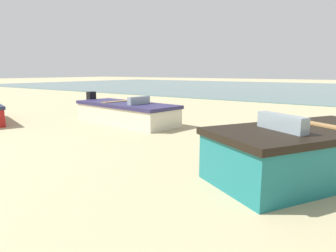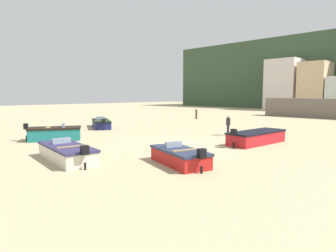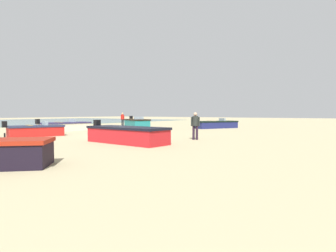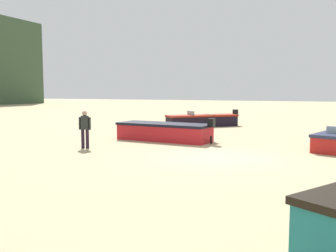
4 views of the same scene
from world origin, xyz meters
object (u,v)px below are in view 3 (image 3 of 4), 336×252
(beach_walker_distant, at_px, (123,118))
(boat_red_2, at_px, (127,135))
(beach_walker_foreground, at_px, (195,124))
(boat_navy_4, at_px, (216,124))
(boat_red_5, at_px, (36,131))
(boat_cream_0, at_px, (65,126))
(boat_teal_1, at_px, (137,124))

(beach_walker_distant, bearing_deg, boat_red_2, -129.97)
(boat_red_2, xyz_separation_m, beach_walker_foreground, (-3.63, 2.09, 0.51))
(boat_navy_4, xyz_separation_m, boat_red_5, (16.11, -5.91, -0.00))
(boat_cream_0, bearing_deg, beach_walker_foreground, 4.76)
(boat_teal_1, bearing_deg, boat_red_2, 68.75)
(boat_red_5, bearing_deg, beach_walker_distant, 128.35)
(boat_cream_0, relative_size, beach_walker_distant, 2.96)
(boat_teal_1, distance_m, boat_navy_4, 8.25)
(boat_red_5, bearing_deg, boat_cream_0, 143.59)
(boat_red_2, distance_m, beach_walker_foreground, 4.22)
(boat_cream_0, height_order, beach_walker_foreground, beach_walker_foreground)
(boat_red_5, bearing_deg, boat_red_2, 19.65)
(boat_teal_1, xyz_separation_m, beach_walker_distant, (-2.64, -4.56, 0.47))
(boat_cream_0, xyz_separation_m, beach_walker_foreground, (0.61, 13.48, 0.55))
(boat_navy_4, height_order, beach_walker_distant, beach_walker_distant)
(boat_cream_0, height_order, beach_walker_distant, beach_walker_distant)
(boat_cream_0, xyz_separation_m, boat_red_5, (4.59, 3.39, -0.01))
(boat_cream_0, bearing_deg, boat_teal_1, 77.51)
(boat_red_2, height_order, beach_walker_distant, beach_walker_distant)
(boat_teal_1, distance_m, boat_red_2, 14.24)
(boat_teal_1, relative_size, boat_red_5, 1.04)
(boat_cream_0, distance_m, beach_walker_foreground, 13.50)
(boat_cream_0, distance_m, beach_walker_distant, 9.75)
(boat_teal_1, xyz_separation_m, boat_navy_4, (-4.65, 6.82, -0.10))
(boat_navy_4, relative_size, boat_red_5, 1.29)
(boat_red_2, bearing_deg, boat_teal_1, -136.66)
(boat_navy_4, height_order, boat_red_5, boat_navy_4)
(boat_navy_4, bearing_deg, boat_cream_0, -101.24)
(boat_teal_1, xyz_separation_m, boat_red_2, (11.11, 8.91, -0.05))
(boat_cream_0, relative_size, boat_red_2, 0.94)
(boat_teal_1, xyz_separation_m, boat_red_5, (11.46, 0.91, -0.10))
(boat_teal_1, height_order, beach_walker_foreground, beach_walker_foreground)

